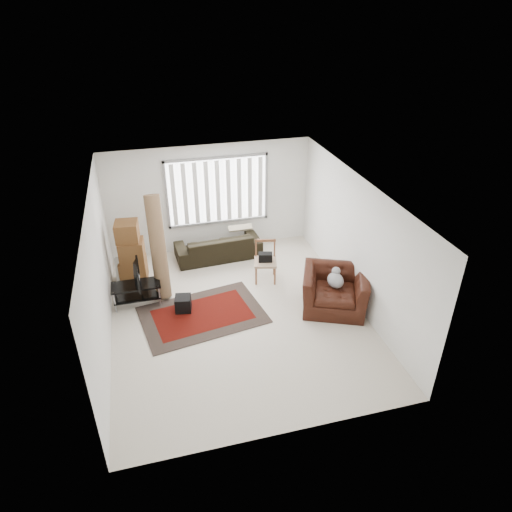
{
  "coord_description": "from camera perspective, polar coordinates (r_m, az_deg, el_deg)",
  "views": [
    {
      "loc": [
        -1.55,
        -7.33,
        5.72
      ],
      "look_at": [
        0.52,
        0.49,
        1.05
      ],
      "focal_mm": 32.0,
      "sensor_mm": 36.0,
      "label": 1
    }
  ],
  "objects": [
    {
      "name": "room",
      "position": [
        8.92,
        -3.03,
        3.6
      ],
      "size": [
        6.0,
        6.02,
        2.71
      ],
      "color": "beige",
      "rests_on": "ground"
    },
    {
      "name": "persian_rug",
      "position": [
        9.47,
        -6.71,
        -7.3
      ],
      "size": [
        2.66,
        2.0,
        0.02
      ],
      "color": "black",
      "rests_on": "ground"
    },
    {
      "name": "tv_stand",
      "position": [
        9.84,
        -14.71,
        -4.13
      ],
      "size": [
        1.0,
        0.45,
        0.5
      ],
      "color": "black",
      "rests_on": "ground"
    },
    {
      "name": "tv",
      "position": [
        9.64,
        -14.99,
        -2.3
      ],
      "size": [
        0.1,
        0.81,
        0.46
      ],
      "primitive_type": "imported",
      "rotation": [
        0.0,
        0.0,
        1.57
      ],
      "color": "black",
      "rests_on": "tv_stand"
    },
    {
      "name": "subwoofer",
      "position": [
        9.55,
        -9.09,
        -5.88
      ],
      "size": [
        0.37,
        0.37,
        0.32
      ],
      "primitive_type": "cube",
      "rotation": [
        0.0,
        0.0,
        -0.18
      ],
      "color": "black",
      "rests_on": "persian_rug"
    },
    {
      "name": "moving_boxes",
      "position": [
        10.54,
        -15.31,
        0.23
      ],
      "size": [
        0.65,
        0.6,
        1.45
      ],
      "color": "brown",
      "rests_on": "ground"
    },
    {
      "name": "white_flatpack",
      "position": [
        10.6,
        -15.72,
        -1.78
      ],
      "size": [
        0.54,
        0.24,
        0.67
      ],
      "primitive_type": "cube",
      "rotation": [
        -0.13,
        0.0,
        -0.16
      ],
      "color": "silver",
      "rests_on": "ground"
    },
    {
      "name": "rolled_rug",
      "position": [
        9.78,
        -12.15,
        1.12
      ],
      "size": [
        0.34,
        0.9,
        2.21
      ],
      "primitive_type": "cylinder",
      "rotation": [
        -0.27,
        0.0,
        0.01
      ],
      "color": "brown",
      "rests_on": "ground"
    },
    {
      "name": "sofa",
      "position": [
        11.25,
        -4.76,
        1.66
      ],
      "size": [
        2.13,
        1.03,
        0.8
      ],
      "primitive_type": "imported",
      "rotation": [
        0.0,
        0.0,
        3.2
      ],
      "color": "black",
      "rests_on": "ground"
    },
    {
      "name": "side_chair",
      "position": [
        10.27,
        1.18,
        -0.48
      ],
      "size": [
        0.61,
        0.61,
        0.93
      ],
      "rotation": [
        0.0,
        0.0,
        -0.25
      ],
      "color": "#9B7F65",
      "rests_on": "ground"
    },
    {
      "name": "armchair",
      "position": [
        9.5,
        9.83,
        -3.93
      ],
      "size": [
        1.64,
        1.55,
        0.96
      ],
      "rotation": [
        0.0,
        0.0,
        -0.4
      ],
      "color": "black",
      "rests_on": "ground"
    }
  ]
}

